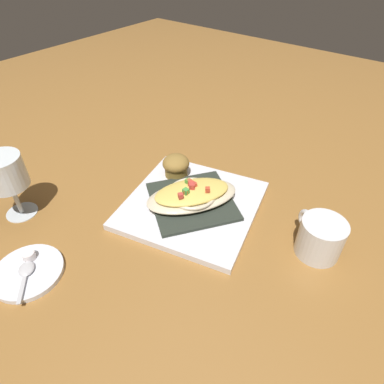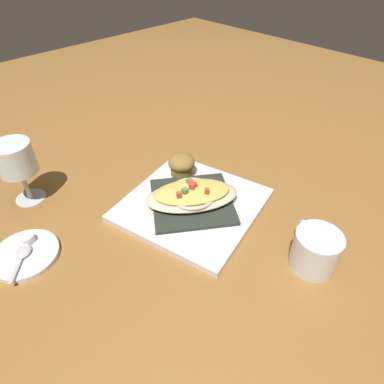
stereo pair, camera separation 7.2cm
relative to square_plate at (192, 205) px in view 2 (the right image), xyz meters
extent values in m
plane|color=olive|center=(0.00, 0.00, -0.01)|extent=(2.60, 2.60, 0.00)
cube|color=white|center=(0.00, 0.00, 0.00)|extent=(0.34, 0.34, 0.01)
cube|color=#2B322A|center=(0.00, 0.00, 0.01)|extent=(0.24, 0.24, 0.01)
ellipsoid|color=beige|center=(0.00, 0.00, 0.03)|extent=(0.20, 0.23, 0.02)
torus|color=beige|center=(0.00, 0.00, 0.03)|extent=(0.15, 0.15, 0.01)
ellipsoid|color=#EACA5D|center=(0.00, 0.00, 0.04)|extent=(0.17, 0.19, 0.02)
cube|color=#BC5630|center=(-0.02, 0.01, 0.05)|extent=(0.01, 0.01, 0.01)
cube|color=#CE3E37|center=(0.00, 0.00, 0.05)|extent=(0.02, 0.02, 0.01)
cube|color=#D44032|center=(-0.01, 0.01, 0.05)|extent=(0.01, 0.01, 0.01)
cube|color=#4C9E3C|center=(-0.02, 0.01, 0.05)|extent=(0.01, 0.01, 0.01)
cube|color=#D34B34|center=(0.00, 0.01, 0.05)|extent=(0.01, 0.01, 0.01)
cube|color=green|center=(0.00, -0.02, 0.05)|extent=(0.01, 0.01, 0.01)
cube|color=#AA5C25|center=(0.00, -0.02, 0.05)|extent=(0.01, 0.01, 0.01)
cube|color=#CD462C|center=(0.03, 0.01, 0.05)|extent=(0.01, 0.01, 0.01)
cube|color=#CC4438|center=(0.00, -0.04, 0.05)|extent=(0.01, 0.01, 0.01)
cylinder|color=olive|center=(-0.09, 0.06, 0.02)|extent=(0.06, 0.06, 0.03)
ellipsoid|color=olive|center=(-0.09, 0.06, 0.04)|extent=(0.06, 0.06, 0.04)
ellipsoid|color=#4C0F23|center=(-0.09, 0.06, 0.05)|extent=(0.02, 0.02, 0.01)
cylinder|color=white|center=(0.27, 0.05, 0.03)|extent=(0.08, 0.08, 0.08)
torus|color=white|center=(0.23, 0.08, 0.03)|extent=(0.04, 0.04, 0.05)
cylinder|color=#4C2D14|center=(0.27, 0.05, 0.02)|extent=(0.07, 0.07, 0.05)
cylinder|color=white|center=(-0.29, -0.25, -0.01)|extent=(0.07, 0.07, 0.00)
cylinder|color=white|center=(-0.29, -0.25, 0.03)|extent=(0.01, 0.01, 0.07)
cylinder|color=white|center=(-0.29, -0.25, 0.11)|extent=(0.08, 0.08, 0.07)
cylinder|color=silver|center=(-0.29, -0.25, 0.09)|extent=(0.07, 0.07, 0.03)
cylinder|color=white|center=(-0.13, -0.33, 0.00)|extent=(0.13, 0.13, 0.01)
ellipsoid|color=silver|center=(-0.13, -0.33, 0.01)|extent=(0.04, 0.04, 0.01)
cube|color=silver|center=(-0.09, -0.36, 0.01)|extent=(0.05, 0.04, 0.00)
cylinder|color=white|center=(-0.15, -0.31, 0.01)|extent=(0.02, 0.02, 0.02)
camera|label=1|loc=(0.34, -0.43, 0.50)|focal=30.78mm
camera|label=2|loc=(0.39, -0.39, 0.50)|focal=30.78mm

